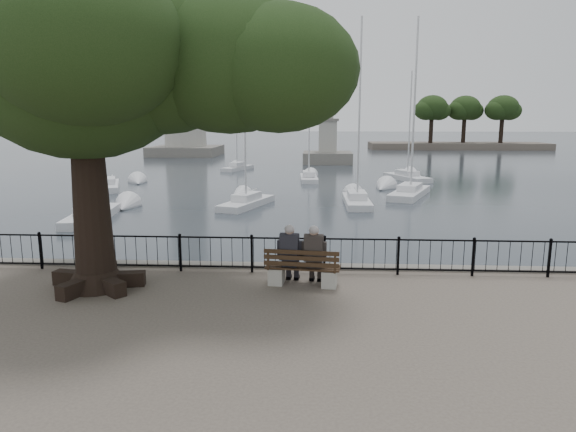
# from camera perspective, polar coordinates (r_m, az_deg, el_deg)

# --- Properties ---
(harbor) EXTENTS (260.00, 260.00, 1.20)m
(harbor) POSITION_cam_1_polar(r_m,az_deg,el_deg) (14.89, 0.11, -7.60)
(harbor) COLOR #65615B
(harbor) RESTS_ON ground
(railing) EXTENTS (22.06, 0.06, 1.00)m
(railing) POSITION_cam_1_polar(r_m,az_deg,el_deg) (14.11, 0.00, -4.16)
(railing) COLOR black
(railing) RESTS_ON ground
(bench) EXTENTS (1.95, 0.79, 1.00)m
(bench) POSITION_cam_1_polar(r_m,az_deg,el_deg) (13.11, 1.62, -6.29)
(bench) COLOR #9D9A8F
(bench) RESTS_ON ground
(person_left) EXTENTS (0.49, 0.82, 1.58)m
(person_left) POSITION_cam_1_polar(r_m,az_deg,el_deg) (13.16, 0.27, -4.50)
(person_left) COLOR black
(person_left) RESTS_ON ground
(person_right) EXTENTS (0.49, 0.82, 1.58)m
(person_right) POSITION_cam_1_polar(r_m,az_deg,el_deg) (13.07, 2.95, -4.61)
(person_right) COLOR black
(person_right) RESTS_ON ground
(tree) EXTENTS (10.57, 7.38, 8.63)m
(tree) POSITION_cam_1_polar(r_m,az_deg,el_deg) (13.20, -18.51, 16.69)
(tree) COLOR black
(tree) RESTS_ON ground
(lighthouse) EXTENTS (9.40, 9.40, 28.97)m
(lighthouse) POSITION_cam_1_polar(r_m,az_deg,el_deg) (75.80, -11.57, 15.82)
(lighthouse) COLOR #65615B
(lighthouse) RESTS_ON ground
(lion_monument) EXTENTS (5.70, 5.70, 8.48)m
(lion_monument) POSITION_cam_1_polar(r_m,az_deg,el_deg) (61.14, 4.41, 7.85)
(lion_monument) COLOR #65615B
(lion_monument) RESTS_ON ground
(sailboat_a) EXTENTS (2.39, 5.99, 9.93)m
(sailboat_a) POSITION_cam_1_polar(r_m,az_deg,el_deg) (28.58, -20.96, 0.17)
(sailboat_a) COLOR silver
(sailboat_a) RESTS_ON ground
(sailboat_b) EXTENTS (3.02, 5.35, 10.58)m
(sailboat_b) POSITION_cam_1_polar(r_m,az_deg,el_deg) (30.85, -4.61, 1.65)
(sailboat_b) COLOR silver
(sailboat_b) RESTS_ON ground
(sailboat_c) EXTENTS (1.52, 5.25, 11.13)m
(sailboat_c) POSITION_cam_1_polar(r_m,az_deg,el_deg) (31.68, 7.66, 1.85)
(sailboat_c) COLOR silver
(sailboat_c) RESTS_ON ground
(sailboat_d) EXTENTS (3.84, 6.32, 11.78)m
(sailboat_d) POSITION_cam_1_polar(r_m,az_deg,el_deg) (35.70, 13.36, 2.64)
(sailboat_d) COLOR silver
(sailboat_d) RESTS_ON ground
(sailboat_e) EXTENTS (3.55, 6.00, 12.46)m
(sailboat_e) POSITION_cam_1_polar(r_m,az_deg,el_deg) (40.85, -19.46, 3.35)
(sailboat_e) COLOR silver
(sailboat_e) RESTS_ON ground
(sailboat_f) EXTENTS (1.63, 5.01, 10.90)m
(sailboat_f) POSITION_cam_1_polar(r_m,az_deg,el_deg) (43.71, 2.33, 4.38)
(sailboat_f) COLOR silver
(sailboat_f) RESTS_ON ground
(sailboat_g) EXTENTS (3.55, 5.62, 9.26)m
(sailboat_g) POSITION_cam_1_polar(r_m,az_deg,el_deg) (45.38, 13.07, 4.28)
(sailboat_g) COLOR silver
(sailboat_g) RESTS_ON ground
(sailboat_h) EXTENTS (2.91, 4.84, 10.51)m
(sailboat_h) POSITION_cam_1_polar(r_m,az_deg,el_deg) (53.07, -5.63, 5.47)
(sailboat_h) COLOR silver
(sailboat_h) RESTS_ON ground
(far_shore) EXTENTS (30.00, 8.60, 9.18)m
(far_shore) POSITION_cam_1_polar(r_m,az_deg,el_deg) (93.90, 18.78, 9.48)
(far_shore) COLOR #544C43
(far_shore) RESTS_ON ground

